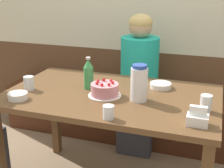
% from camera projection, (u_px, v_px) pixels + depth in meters
% --- Properties ---
extents(back_wall, '(4.80, 0.04, 2.50)m').
position_uv_depth(back_wall, '(149.00, 6.00, 2.83)').
color(back_wall, brown).
rests_on(back_wall, ground_plane).
extents(bench_seat, '(2.71, 0.38, 0.46)m').
position_uv_depth(bench_seat, '(140.00, 118.00, 2.96)').
color(bench_seat, '#472314').
rests_on(bench_seat, ground_plane).
extents(dining_table, '(1.39, 0.85, 0.77)m').
position_uv_depth(dining_table, '(111.00, 107.00, 2.07)').
color(dining_table, brown).
rests_on(dining_table, ground_plane).
extents(birthday_cake, '(0.21, 0.21, 0.10)m').
position_uv_depth(birthday_cake, '(105.00, 90.00, 1.99)').
color(birthday_cake, white).
rests_on(birthday_cake, dining_table).
extents(water_pitcher, '(0.11, 0.11, 0.23)m').
position_uv_depth(water_pitcher, '(139.00, 83.00, 1.90)').
color(water_pitcher, white).
rests_on(water_pitcher, dining_table).
extents(soju_bottle, '(0.07, 0.07, 0.22)m').
position_uv_depth(soju_bottle, '(88.00, 74.00, 2.11)').
color(soju_bottle, '#388E4C').
rests_on(soju_bottle, dining_table).
extents(napkin_holder, '(0.11, 0.08, 0.11)m').
position_uv_depth(napkin_holder, '(198.00, 118.00, 1.60)').
color(napkin_holder, white).
rests_on(napkin_holder, dining_table).
extents(bowl_soup_white, '(0.15, 0.15, 0.04)m').
position_uv_depth(bowl_soup_white, '(161.00, 85.00, 2.15)').
color(bowl_soup_white, white).
rests_on(bowl_soup_white, dining_table).
extents(bowl_rice_small, '(0.12, 0.12, 0.04)m').
position_uv_depth(bowl_rice_small, '(18.00, 96.00, 1.95)').
color(bowl_rice_small, white).
rests_on(bowl_rice_small, dining_table).
extents(glass_water_tall, '(0.06, 0.06, 0.08)m').
position_uv_depth(glass_water_tall, '(108.00, 112.00, 1.67)').
color(glass_water_tall, silver).
rests_on(glass_water_tall, dining_table).
extents(glass_tumbler_short, '(0.07, 0.07, 0.10)m').
position_uv_depth(glass_tumbler_short, '(206.00, 103.00, 1.76)').
color(glass_tumbler_short, silver).
rests_on(glass_tumbler_short, dining_table).
extents(glass_shot_small, '(0.07, 0.07, 0.09)m').
position_uv_depth(glass_shot_small, '(29.00, 83.00, 2.11)').
color(glass_shot_small, silver).
rests_on(glass_shot_small, dining_table).
extents(person_pale_blue_shirt, '(0.32, 0.34, 1.22)m').
position_uv_depth(person_pale_blue_shirt, '(139.00, 88.00, 2.71)').
color(person_pale_blue_shirt, '#33333D').
rests_on(person_pale_blue_shirt, ground_plane).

